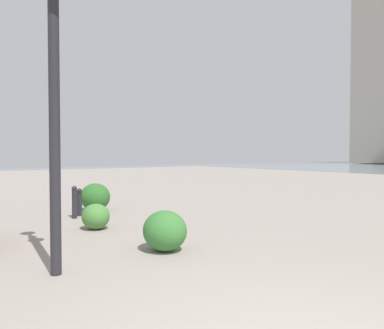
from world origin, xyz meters
TOP-DOWN VIEW (x-y plane):
  - lamppost at (3.33, 0.87)m, footprint 0.98×0.28m
  - bollard_near at (7.31, -0.67)m, footprint 0.13×0.13m
  - bollard_mid at (7.59, -0.89)m, footprint 0.13×0.13m
  - shrub_low at (8.20, -1.54)m, footprint 0.89×0.80m
  - shrub_round at (5.77, -0.62)m, footprint 0.63×0.57m
  - shrub_wide at (3.48, -0.90)m, footprint 0.77×0.70m

SIDE VIEW (x-z plane):
  - shrub_round at x=5.77m, z-range 0.00..0.54m
  - shrub_wide at x=3.48m, z-range 0.00..0.66m
  - bollard_mid at x=7.59m, z-range 0.02..0.72m
  - shrub_low at x=8.20m, z-range 0.00..0.76m
  - bollard_near at x=7.31m, z-range 0.02..0.82m
  - lamppost at x=3.33m, z-range 0.68..4.86m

